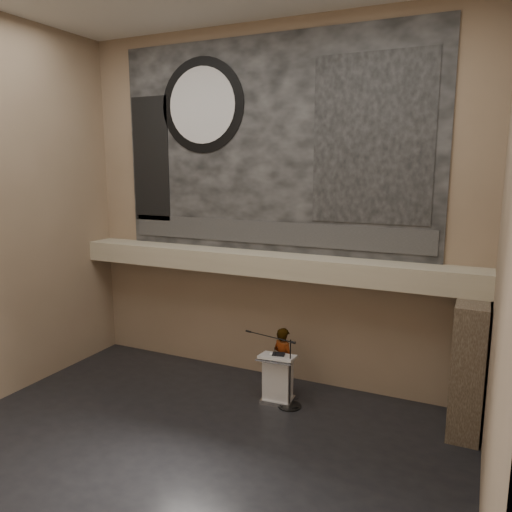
% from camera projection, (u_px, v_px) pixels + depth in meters
% --- Properties ---
extents(floor, '(10.00, 10.00, 0.00)m').
position_uv_depth(floor, '(183.00, 455.00, 9.21)').
color(floor, black).
rests_on(floor, ground).
extents(wall_back, '(10.00, 0.02, 8.50)m').
position_uv_depth(wall_back, '(270.00, 208.00, 12.00)').
color(wall_back, '#7D674F').
rests_on(wall_back, floor).
extents(wall_right, '(0.02, 8.00, 8.50)m').
position_uv_depth(wall_right, '(505.00, 247.00, 6.36)').
color(wall_right, '#7D674F').
rests_on(wall_right, floor).
extents(soffit, '(10.00, 0.80, 0.50)m').
position_uv_depth(soffit, '(263.00, 264.00, 11.88)').
color(soffit, tan).
rests_on(soffit, wall_back).
extents(sprinkler_left, '(0.04, 0.04, 0.06)m').
position_uv_depth(sprinkler_left, '(204.00, 269.00, 12.55)').
color(sprinkler_left, '#B2893D').
rests_on(sprinkler_left, soffit).
extents(sprinkler_right, '(0.04, 0.04, 0.06)m').
position_uv_depth(sprinkler_right, '(340.00, 283.00, 11.10)').
color(sprinkler_right, '#B2893D').
rests_on(sprinkler_right, soffit).
extents(banner, '(8.00, 0.05, 5.00)m').
position_uv_depth(banner, '(270.00, 146.00, 11.70)').
color(banner, black).
rests_on(banner, wall_back).
extents(banner_text_strip, '(7.76, 0.02, 0.55)m').
position_uv_depth(banner_text_strip, '(269.00, 233.00, 12.04)').
color(banner_text_strip, '#2D2D2D').
rests_on(banner_text_strip, banner).
extents(banner_clock_rim, '(2.30, 0.02, 2.30)m').
position_uv_depth(banner_clock_rim, '(202.00, 105.00, 12.23)').
color(banner_clock_rim, black).
rests_on(banner_clock_rim, banner).
extents(banner_clock_face, '(1.84, 0.02, 1.84)m').
position_uv_depth(banner_clock_face, '(202.00, 105.00, 12.21)').
color(banner_clock_face, silver).
rests_on(banner_clock_face, banner).
extents(banner_building_print, '(2.60, 0.02, 3.60)m').
position_uv_depth(banner_building_print, '(372.00, 140.00, 10.65)').
color(banner_building_print, black).
rests_on(banner_building_print, banner).
extents(banner_brick_print, '(1.10, 0.02, 3.20)m').
position_uv_depth(banner_brick_print, '(151.00, 159.00, 13.13)').
color(banner_brick_print, black).
rests_on(banner_brick_print, banner).
extents(stone_pier, '(0.60, 1.40, 2.70)m').
position_uv_depth(stone_pier, '(468.00, 367.00, 9.84)').
color(stone_pier, '#3F3226').
rests_on(stone_pier, floor).
extents(lectern, '(0.81, 0.61, 1.14)m').
position_uv_depth(lectern, '(278.00, 378.00, 11.19)').
color(lectern, silver).
rests_on(lectern, floor).
extents(binder, '(0.32, 0.28, 0.04)m').
position_uv_depth(binder, '(278.00, 354.00, 11.08)').
color(binder, black).
rests_on(binder, lectern).
extents(papers, '(0.27, 0.32, 0.00)m').
position_uv_depth(papers, '(274.00, 355.00, 11.07)').
color(papers, white).
rests_on(papers, lectern).
extents(speaker_person, '(0.68, 0.58, 1.59)m').
position_uv_depth(speaker_person, '(283.00, 361.00, 11.56)').
color(speaker_person, white).
rests_on(speaker_person, floor).
extents(mic_stand, '(1.44, 0.52, 1.55)m').
position_uv_depth(mic_stand, '(288.00, 396.00, 11.02)').
color(mic_stand, black).
rests_on(mic_stand, floor).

